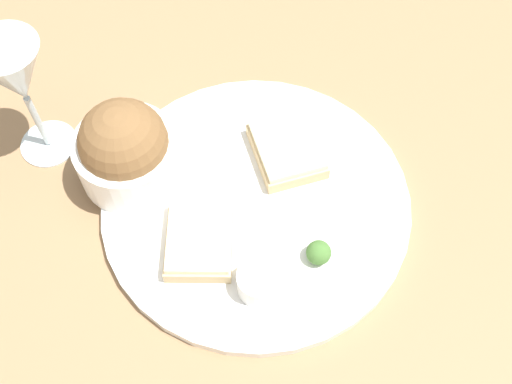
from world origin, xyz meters
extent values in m
plane|color=#93704C|center=(0.00, 0.00, 0.00)|extent=(4.00, 4.00, 0.00)
cylinder|color=white|center=(0.00, 0.00, 0.01)|extent=(0.35, 0.35, 0.01)
cylinder|color=white|center=(-0.04, -0.14, 0.04)|extent=(0.12, 0.12, 0.06)
sphere|color=brown|center=(-0.04, -0.14, 0.07)|extent=(0.10, 0.10, 0.10)
cylinder|color=white|center=(0.10, 0.00, 0.03)|extent=(0.05, 0.05, 0.03)
cylinder|color=beige|center=(0.10, 0.00, 0.04)|extent=(0.04, 0.04, 0.01)
cube|color=#D1B27F|center=(0.05, -0.06, 0.02)|extent=(0.09, 0.07, 0.02)
cube|color=beige|center=(0.05, -0.06, 0.04)|extent=(0.09, 0.07, 0.01)
cube|color=#D1B27F|center=(-0.06, 0.04, 0.02)|extent=(0.11, 0.10, 0.02)
cube|color=beige|center=(-0.06, 0.04, 0.04)|extent=(0.10, 0.09, 0.01)
cylinder|color=silver|center=(-0.09, -0.25, 0.00)|extent=(0.07, 0.07, 0.01)
cylinder|color=silver|center=(-0.09, -0.25, 0.05)|extent=(0.01, 0.01, 0.08)
cone|color=silver|center=(-0.09, -0.25, 0.13)|extent=(0.08, 0.08, 0.08)
sphere|color=#477533|center=(0.07, 0.06, 0.03)|extent=(0.03, 0.03, 0.03)
camera|label=1|loc=(0.36, -0.01, 0.65)|focal=45.00mm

